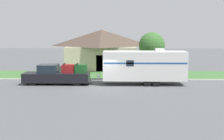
{
  "coord_description": "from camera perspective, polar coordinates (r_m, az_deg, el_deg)",
  "views": [
    {
      "loc": [
        1.44,
        -28.38,
        5.25
      ],
      "look_at": [
        0.75,
        1.3,
        1.4
      ],
      "focal_mm": 50.0,
      "sensor_mm": 36.0,
      "label": 1
    }
  ],
  "objects": [
    {
      "name": "lawn_strip",
      "position": [
        36.19,
        -0.96,
        -0.93
      ],
      "size": [
        80.0,
        7.0,
        0.03
      ],
      "color": "#3D6B33",
      "rests_on": "ground_plane"
    },
    {
      "name": "ground_plane",
      "position": [
        28.89,
        -1.54,
        -3.08
      ],
      "size": [
        120.0,
        120.0,
        0.0
      ],
      "primitive_type": "plane",
      "color": "#515456"
    },
    {
      "name": "pickup_truck",
      "position": [
        30.59,
        -10.02,
        -0.92
      ],
      "size": [
        6.45,
        2.03,
        2.04
      ],
      "color": "black",
      "rests_on": "ground_plane"
    },
    {
      "name": "curb_strip",
      "position": [
        32.57,
        -1.21,
        -1.76
      ],
      "size": [
        80.0,
        0.3,
        0.14
      ],
      "color": "#ADADA8",
      "rests_on": "ground_plane"
    },
    {
      "name": "mailbox",
      "position": [
        33.68,
        -8.62,
        0.04
      ],
      "size": [
        0.48,
        0.2,
        1.29
      ],
      "color": "brown",
      "rests_on": "ground_plane"
    },
    {
      "name": "tree_in_yard",
      "position": [
        35.89,
        7.29,
        4.48
      ],
      "size": [
        2.98,
        2.98,
        4.96
      ],
      "color": "brown",
      "rests_on": "ground_plane"
    },
    {
      "name": "house_across_street",
      "position": [
        42.27,
        -1.92,
        3.95
      ],
      "size": [
        9.79,
        7.55,
        5.24
      ],
      "color": "beige",
      "rests_on": "ground_plane"
    },
    {
      "name": "travel_trailer",
      "position": [
        29.97,
        5.96,
        0.79
      ],
      "size": [
        9.0,
        2.28,
        3.48
      ],
      "color": "black",
      "rests_on": "ground_plane"
    }
  ]
}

